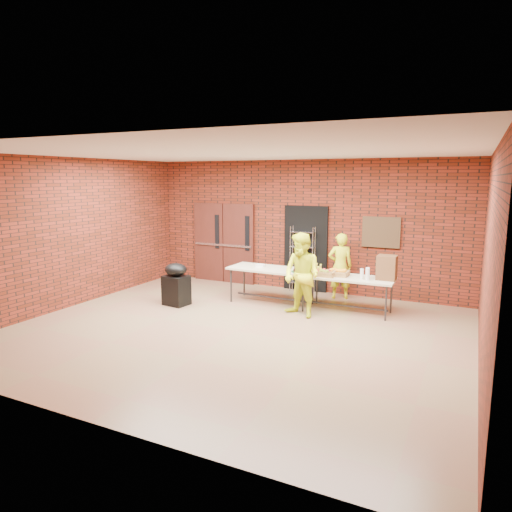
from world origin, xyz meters
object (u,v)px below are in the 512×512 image
(covered_grill, at_px, (176,284))
(volunteer_man, at_px, (302,275))
(table_right, at_px, (350,280))
(table_left, at_px, (272,271))
(wire_rack, at_px, (302,259))
(coffee_dispenser, at_px, (387,268))
(volunteer_woman, at_px, (340,266))

(covered_grill, relative_size, volunteer_man, 0.55)
(table_right, xyz_separation_m, covered_grill, (-3.56, -1.12, -0.21))
(table_left, distance_m, covered_grill, 2.12)
(wire_rack, height_order, volunteer_man, volunteer_man)
(coffee_dispenser, height_order, volunteer_man, volunteer_man)
(volunteer_woman, relative_size, volunteer_man, 0.90)
(table_right, distance_m, covered_grill, 3.74)
(coffee_dispenser, bearing_deg, volunteer_man, -151.71)
(table_left, height_order, volunteer_man, volunteer_man)
(volunteer_woman, bearing_deg, wire_rack, -34.42)
(table_left, bearing_deg, coffee_dispenser, 5.46)
(volunteer_man, bearing_deg, table_right, 63.50)
(table_left, bearing_deg, covered_grill, -148.52)
(wire_rack, xyz_separation_m, table_left, (-0.25, -1.28, -0.08))
(table_left, relative_size, table_right, 1.07)
(wire_rack, relative_size, table_left, 0.83)
(table_left, distance_m, coffee_dispenser, 2.47)
(table_left, distance_m, volunteer_woman, 1.64)
(covered_grill, bearing_deg, wire_rack, 56.07)
(wire_rack, height_order, table_right, wire_rack)
(wire_rack, relative_size, volunteer_woman, 1.05)
(table_right, height_order, covered_grill, covered_grill)
(table_right, bearing_deg, coffee_dispenser, 6.40)
(volunteer_woman, xyz_separation_m, volunteer_man, (-0.31, -1.71, 0.08))
(coffee_dispenser, bearing_deg, volunteer_woman, 143.19)
(wire_rack, distance_m, volunteer_woman, 1.03)
(table_right, distance_m, volunteer_man, 1.08)
(coffee_dispenser, distance_m, volunteer_woman, 1.51)
(table_right, distance_m, coffee_dispenser, 0.79)
(table_right, distance_m, volunteer_woman, 1.10)
(wire_rack, bearing_deg, covered_grill, -135.24)
(wire_rack, distance_m, table_left, 1.30)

